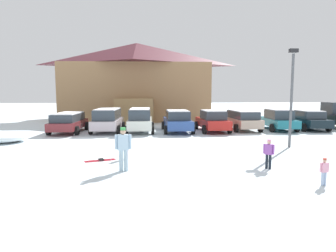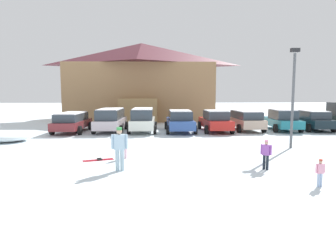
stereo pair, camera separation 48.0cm
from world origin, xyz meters
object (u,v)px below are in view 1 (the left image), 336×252
skier_child_in_orange_jacket (127,147)px  skier_child_in_pink_snowsuit (324,170)px  pair_of_skis (100,160)px  parked_teal_hatchback (278,119)px  ski_lodge (137,81)px  skier_child_in_purple_jacket (269,152)px  parked_beige_suv (242,119)px  parked_silver_wagon (108,119)px  parked_red_sedan (212,121)px  parked_black_sedan (308,120)px  parked_blue_hatchback (177,121)px  parked_white_suv (140,119)px  skier_adult_in_blue_parka (123,147)px  lamp_post (292,92)px  plowed_snow_pile (1,137)px  parked_maroon_van (69,122)px

skier_child_in_orange_jacket → skier_child_in_pink_snowsuit: bearing=-34.3°
pair_of_skis → parked_teal_hatchback: bearing=38.3°
ski_lodge → skier_child_in_purple_jacket: (5.53, -22.69, -3.58)m
parked_beige_suv → skier_child_in_purple_jacket: (-2.95, -11.92, -0.20)m
ski_lodge → parked_silver_wagon: ski_lodge is taller
parked_red_sedan → parked_black_sedan: bearing=3.8°
parked_teal_hatchback → skier_child_in_pink_snowsuit: parked_teal_hatchback is taller
skier_child_in_orange_jacket → parked_red_sedan: bearing=56.7°
ski_lodge → skier_child_in_pink_snowsuit: bearing=-75.5°
parked_teal_hatchback → skier_child_in_orange_jacket: size_ratio=4.90×
parked_teal_hatchback → parked_black_sedan: 2.51m
parked_blue_hatchback → parked_silver_wagon: bearing=176.2°
parked_white_suv → skier_adult_in_blue_parka: (-0.52, -11.36, -0.01)m
skier_adult_in_blue_parka → pair_of_skis: (-1.13, 1.84, -0.92)m
parked_beige_suv → ski_lodge: bearing=128.2°
skier_child_in_purple_jacket → lamp_post: lamp_post is taller
ski_lodge → parked_silver_wagon: (-2.00, -10.99, -3.29)m
skier_child_in_purple_jacket → plowed_snow_pile: skier_child_in_purple_jacket is taller
skier_child_in_pink_snowsuit → skier_adult_in_blue_parka: (-6.50, 2.30, 0.44)m
parked_teal_hatchback → parked_black_sedan: size_ratio=1.03×
parked_white_suv → parked_blue_hatchback: 2.81m
skier_child_in_orange_jacket → lamp_post: bearing=14.0°
parked_maroon_van → parked_teal_hatchback: size_ratio=0.98×
parked_maroon_van → skier_adult_in_blue_parka: 12.38m
parked_white_suv → parked_blue_hatchback: parked_white_suv is taller
skier_child_in_pink_snowsuit → parked_white_suv: bearing=113.7°
parked_maroon_van → pair_of_skis: parked_maroon_van is taller
skier_child_in_orange_jacket → pair_of_skis: bearing=-166.8°
parked_beige_suv → lamp_post: bearing=-89.1°
parked_silver_wagon → skier_child_in_purple_jacket: parked_silver_wagon is taller
parked_beige_suv → lamp_post: lamp_post is taller
ski_lodge → parked_blue_hatchback: bearing=-74.0°
parked_black_sedan → skier_adult_in_blue_parka: bearing=-139.8°
parked_silver_wagon → skier_adult_in_blue_parka: size_ratio=2.83×
parked_beige_suv → skier_child_in_pink_snowsuit: bearing=-98.3°
parked_maroon_van → lamp_post: lamp_post is taller
parked_white_suv → parked_beige_suv: 8.05m
parked_teal_hatchback → lamp_post: bearing=-110.3°
parked_maroon_van → pair_of_skis: (3.65, -9.57, -0.80)m
skier_child_in_orange_jacket → plowed_snow_pile: 9.35m
parked_black_sedan → pair_of_skis: (-15.07, -9.94, -0.77)m
ski_lodge → parked_teal_hatchback: 16.05m
ski_lodge → parked_white_suv: 11.69m
parked_black_sedan → skier_adult_in_blue_parka: (-13.94, -11.78, 0.15)m
parked_silver_wagon → parked_blue_hatchback: parked_silver_wagon is taller
ski_lodge → skier_child_in_orange_jacket: size_ratio=16.19×
parked_white_suv → parked_silver_wagon: bearing=174.9°
skier_child_in_purple_jacket → parked_beige_suv: bearing=76.1°
parked_white_suv → pair_of_skis: bearing=-99.8°
parked_black_sedan → pair_of_skis: 18.07m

